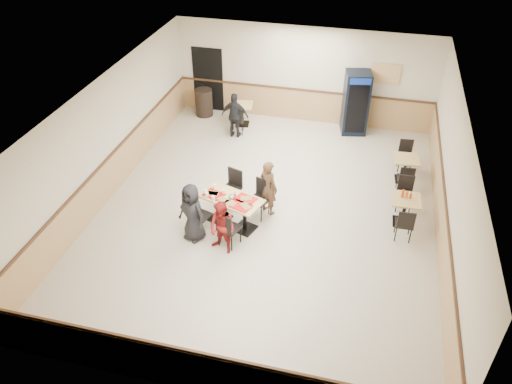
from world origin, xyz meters
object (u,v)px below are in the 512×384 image
(lone_diner, at_px, (235,116))
(pepsi_cooler, at_px, (356,103))
(diner_man_opposite, at_px, (268,187))
(back_table, at_px, (242,111))
(diner_woman_left, at_px, (192,213))
(side_table_far, at_px, (405,166))
(diner_woman_right, at_px, (222,228))
(trash_bin, at_px, (204,102))
(side_table_near, at_px, (405,207))
(main_table, at_px, (232,207))

(lone_diner, relative_size, pepsi_cooler, 0.73)
(diner_man_opposite, height_order, back_table, diner_man_opposite)
(diner_woman_left, distance_m, side_table_far, 5.81)
(diner_woman_right, bearing_deg, pepsi_cooler, 91.17)
(trash_bin, bearing_deg, diner_woman_left, -73.44)
(diner_man_opposite, relative_size, back_table, 1.92)
(lone_diner, bearing_deg, trash_bin, -38.92)
(diner_woman_left, relative_size, trash_bin, 1.62)
(side_table_near, bearing_deg, trash_bin, 146.54)
(diner_man_opposite, distance_m, side_table_near, 3.20)
(diner_woman_right, bearing_deg, back_table, 122.61)
(pepsi_cooler, bearing_deg, side_table_near, -81.80)
(side_table_far, bearing_deg, lone_diner, 166.38)
(diner_woman_right, bearing_deg, lone_diner, 124.31)
(lone_diner, xyz_separation_m, trash_bin, (-1.38, 1.13, -0.26))
(diner_woman_left, bearing_deg, side_table_far, 62.11)
(main_table, distance_m, diner_woman_right, 0.94)
(lone_diner, relative_size, side_table_near, 1.99)
(lone_diner, xyz_separation_m, side_table_far, (4.97, -1.20, -0.25))
(diner_woman_right, bearing_deg, trash_bin, 133.77)
(diner_woman_left, relative_size, back_table, 1.92)
(diner_woman_left, relative_size, side_table_far, 2.07)
(pepsi_cooler, distance_m, trash_bin, 4.83)
(diner_woman_right, xyz_separation_m, diner_man_opposite, (0.65, 1.61, 0.07))
(side_table_near, xyz_separation_m, side_table_far, (0.01, 1.85, -0.01))
(side_table_near, height_order, trash_bin, trash_bin)
(main_table, relative_size, diner_woman_left, 1.10)
(diner_woman_left, xyz_separation_m, back_table, (-0.37, 5.52, -0.25))
(diner_woman_right, xyz_separation_m, lone_diner, (-1.14, 5.00, 0.06))
(side_table_far, bearing_deg, diner_man_opposite, -145.46)
(diner_woman_right, distance_m, side_table_near, 4.29)
(side_table_near, relative_size, side_table_far, 1.01)
(trash_bin, bearing_deg, main_table, -64.72)
(diner_woman_left, relative_size, pepsi_cooler, 0.75)
(back_table, distance_m, trash_bin, 1.42)
(diner_man_opposite, height_order, trash_bin, diner_man_opposite)
(diner_woman_left, height_order, diner_man_opposite, diner_woman_left)
(lone_diner, bearing_deg, side_table_near, 148.96)
(diner_woman_right, relative_size, side_table_far, 1.86)
(diner_woman_right, relative_size, side_table_near, 1.84)
(pepsi_cooler, height_order, trash_bin, pepsi_cooler)
(diner_man_opposite, bearing_deg, side_table_near, -142.12)
(side_table_far, bearing_deg, back_table, 158.19)
(side_table_far, height_order, back_table, back_table)
(main_table, bearing_deg, back_table, 121.16)
(side_table_near, bearing_deg, back_table, 142.28)
(back_table, height_order, trash_bin, trash_bin)
(diner_man_opposite, bearing_deg, diner_woman_right, 99.80)
(side_table_far, height_order, trash_bin, trash_bin)
(back_table, bearing_deg, side_table_near, -37.72)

